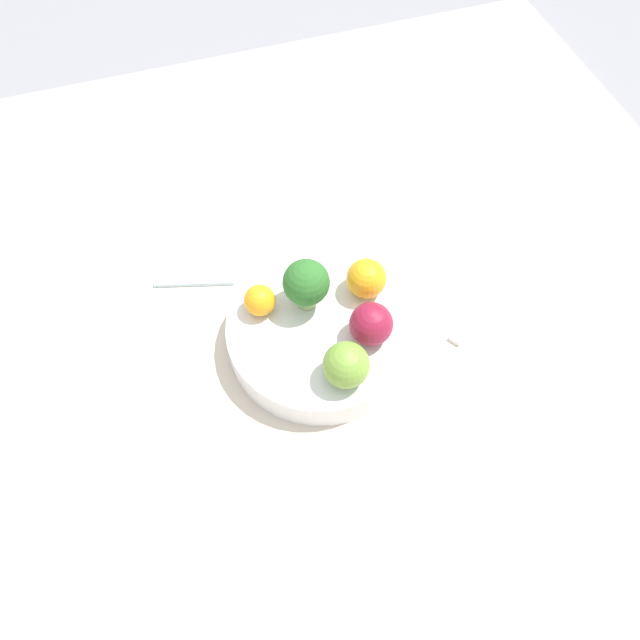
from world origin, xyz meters
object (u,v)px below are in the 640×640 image
object	(u,v)px
apple_green	(371,324)
orange_front	(260,300)
bowl	(320,334)
apple_red	(346,365)
orange_back	(366,278)
napkin	(197,249)
broccoli	(306,284)
spoon	(471,320)

from	to	relation	value
apple_green	orange_front	size ratio (longest dim) A/B	1.34
apple_green	bowl	bearing A→B (deg)	-32.68
apple_red	bowl	bearing A→B (deg)	-85.42
orange_back	napkin	size ratio (longest dim) A/B	0.34
bowl	orange_back	size ratio (longest dim) A/B	4.62
broccoli	orange_back	xyz separation A→B (m)	(-0.07, 0.00, -0.02)
apple_red	spoon	xyz separation A→B (m)	(-0.18, -0.04, -0.06)
apple_red	napkin	distance (m)	0.30
bowl	broccoli	distance (m)	0.07
orange_front	broccoli	bearing A→B (deg)	171.39
bowl	orange_back	bearing A→B (deg)	-156.08
orange_front	orange_back	size ratio (longest dim) A/B	0.78
bowl	orange_front	distance (m)	0.08
orange_front	napkin	size ratio (longest dim) A/B	0.26
broccoli	apple_red	world-z (taller)	broccoli
broccoli	apple_green	size ratio (longest dim) A/B	1.38
apple_green	spoon	xyz separation A→B (m)	(-0.14, -0.00, -0.06)
apple_red	orange_front	bearing A→B (deg)	-60.27
orange_back	spoon	bearing A→B (deg)	153.94
napkin	spoon	bearing A→B (deg)	144.32
bowl	orange_back	xyz separation A→B (m)	(-0.07, -0.03, 0.04)
orange_back	apple_green	bearing A→B (deg)	74.42
orange_back	orange_front	bearing A→B (deg)	-5.52
broccoli	apple_red	bearing A→B (deg)	96.07
apple_green	broccoli	bearing A→B (deg)	-49.92
orange_back	napkin	bearing A→B (deg)	-41.11
apple_red	apple_green	world-z (taller)	apple_red
bowl	broccoli	xyz separation A→B (m)	(0.01, -0.03, 0.06)
orange_front	spoon	distance (m)	0.27
bowl	apple_green	distance (m)	0.08
apple_red	spoon	size ratio (longest dim) A/B	0.67
spoon	apple_green	bearing A→B (deg)	1.00
broccoli	bowl	bearing A→B (deg)	99.25
orange_front	apple_green	bearing A→B (deg)	145.98
broccoli	napkin	distance (m)	0.20
bowl	spoon	distance (m)	0.19
bowl	spoon	bearing A→B (deg)	171.08
orange_front	napkin	distance (m)	0.17
bowl	apple_green	xyz separation A→B (m)	(-0.05, 0.03, 0.05)
broccoli	spoon	world-z (taller)	broccoli
apple_red	orange_back	distance (m)	0.12
apple_green	spoon	size ratio (longest dim) A/B	0.64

